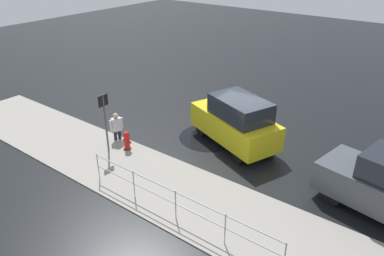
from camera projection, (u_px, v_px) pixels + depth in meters
The scene contains 8 objects.
ground_plane at pixel (238, 142), 15.37m from camera, with size 60.00×60.00×0.00m, color black.
kerb_strip at pixel (173, 191), 12.36m from camera, with size 24.00×3.20×0.04m, color gray.
moving_hatchback at pixel (236, 121), 14.78m from camera, with size 4.25×3.01×2.06m.
fire_hydrant at pixel (127, 141), 14.64m from camera, with size 0.42×0.31×0.80m.
pedestrian at pixel (116, 125), 15.23m from camera, with size 0.35×0.54×1.22m.
metal_railing at pixel (176, 200), 10.80m from camera, with size 6.84×0.04×1.05m.
sign_post at pixel (105, 115), 14.01m from camera, with size 0.07×0.44×2.40m.
puddle_patch at pixel (209, 137), 15.75m from camera, with size 2.51×2.51×0.01m, color black.
Camera 1 is at (-6.59, 11.90, 7.42)m, focal length 35.00 mm.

